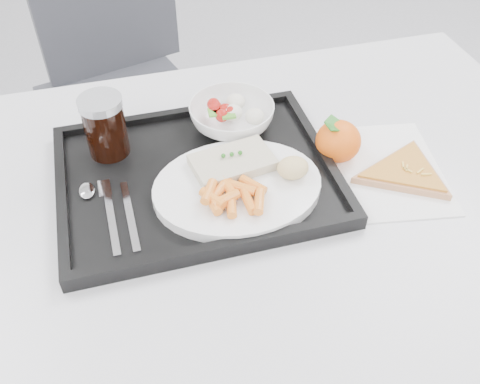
{
  "coord_description": "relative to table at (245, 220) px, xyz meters",
  "views": [
    {
      "loc": [
        -0.17,
        -0.3,
        1.36
      ],
      "look_at": [
        -0.01,
        0.28,
        0.77
      ],
      "focal_mm": 40.0,
      "sensor_mm": 36.0,
      "label": 1
    }
  ],
  "objects": [
    {
      "name": "napkin",
      "position": [
        0.21,
        -0.0,
        0.07
      ],
      "size": [
        0.29,
        0.28,
        0.0
      ],
      "color": "white",
      "rests_on": "table"
    },
    {
      "name": "fish_fillet",
      "position": [
        -0.01,
        0.03,
        0.11
      ],
      "size": [
        0.14,
        0.1,
        0.03
      ],
      "color": "beige",
      "rests_on": "dinner_plate"
    },
    {
      "name": "carrot_pile",
      "position": [
        -0.03,
        -0.04,
        0.11
      ],
      "size": [
        0.11,
        0.09,
        0.02
      ],
      "color": "orange",
      "rests_on": "dinner_plate"
    },
    {
      "name": "cutlery",
      "position": [
        -0.22,
        0.01,
        0.08
      ],
      "size": [
        0.08,
        0.17,
        0.01
      ],
      "color": "silver",
      "rests_on": "tray"
    },
    {
      "name": "table",
      "position": [
        0.0,
        0.0,
        0.0
      ],
      "size": [
        1.2,
        0.8,
        0.75
      ],
      "color": "#ADAEB0",
      "rests_on": "ground"
    },
    {
      "name": "bread_roll",
      "position": [
        0.07,
        -0.01,
        0.12
      ],
      "size": [
        0.06,
        0.06,
        0.03
      ],
      "color": "beige",
      "rests_on": "dinner_plate"
    },
    {
      "name": "tangerine",
      "position": [
        0.18,
        0.04,
        0.1
      ],
      "size": [
        0.1,
        0.1,
        0.07
      ],
      "color": "orange",
      "rests_on": "napkin"
    },
    {
      "name": "tray",
      "position": [
        -0.07,
        0.05,
        0.08
      ],
      "size": [
        0.45,
        0.35,
        0.03
      ],
      "color": "black",
      "rests_on": "table"
    },
    {
      "name": "dinner_plate",
      "position": [
        -0.02,
        -0.01,
        0.09
      ],
      "size": [
        0.27,
        0.27,
        0.02
      ],
      "color": "white",
      "rests_on": "tray"
    },
    {
      "name": "pizza_slice",
      "position": [
        0.27,
        -0.03,
        0.08
      ],
      "size": [
        0.2,
        0.2,
        0.02
      ],
      "color": "#DCB062",
      "rests_on": "napkin"
    },
    {
      "name": "salad_bowl",
      "position": [
        0.02,
        0.16,
        0.11
      ],
      "size": [
        0.15,
        0.15,
        0.05
      ],
      "color": "white",
      "rests_on": "tray"
    },
    {
      "name": "salad_contents",
      "position": [
        0.02,
        0.16,
        0.12
      ],
      "size": [
        0.1,
        0.09,
        0.03
      ],
      "color": "#A5150F",
      "rests_on": "salad_bowl"
    },
    {
      "name": "chair",
      "position": [
        -0.15,
        0.82,
        -0.15
      ],
      "size": [
        0.52,
        0.52,
        0.93
      ],
      "color": "#33353B",
      "rests_on": "ground"
    },
    {
      "name": "cola_glass",
      "position": [
        -0.2,
        0.15,
        0.14
      ],
      "size": [
        0.07,
        0.07,
        0.11
      ],
      "color": "black",
      "rests_on": "tray"
    }
  ]
}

